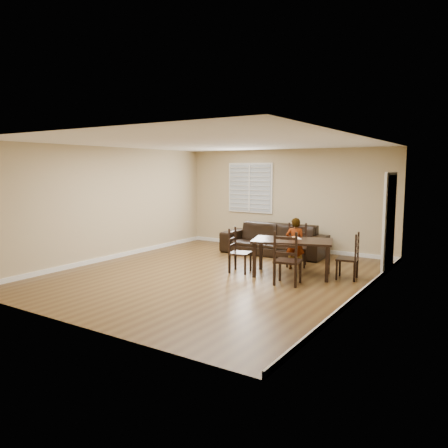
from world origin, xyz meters
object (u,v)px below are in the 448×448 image
(dining_table, at_px, (292,244))
(chair_far, at_px, (286,261))
(chair_left, at_px, (235,252))
(child, at_px, (295,244))
(donut, at_px, (294,237))
(chair_right, at_px, (353,258))
(sofa, at_px, (274,239))
(chair_near, at_px, (297,246))

(dining_table, distance_m, chair_far, 0.87)
(chair_left, relative_size, child, 0.84)
(dining_table, xyz_separation_m, donut, (-0.03, 0.18, 0.11))
(dining_table, bearing_deg, chair_left, 179.43)
(chair_right, xyz_separation_m, sofa, (-2.47, 1.47, -0.04))
(chair_left, distance_m, chair_right, 2.41)
(child, relative_size, donut, 10.42)
(donut, distance_m, sofa, 2.11)
(chair_left, bearing_deg, chair_right, -84.70)
(chair_far, bearing_deg, dining_table, -83.18)
(chair_near, xyz_separation_m, sofa, (-1.01, 0.85, -0.05))
(chair_right, bearing_deg, dining_table, -81.58)
(donut, relative_size, sofa, 0.04)
(chair_near, height_order, chair_left, chair_near)
(chair_right, relative_size, donut, 8.57)
(dining_table, distance_m, chair_left, 1.23)
(chair_near, height_order, donut, chair_near)
(chair_left, distance_m, child, 1.34)
(dining_table, bearing_deg, chair_right, -0.87)
(chair_far, bearing_deg, sofa, -68.92)
(chair_left, height_order, chair_right, chair_left)
(child, xyz_separation_m, donut, (0.14, -0.37, 0.20))
(chair_far, height_order, child, child)
(chair_far, distance_m, sofa, 3.05)
(chair_near, distance_m, chair_left, 1.56)
(donut, bearing_deg, chair_left, -154.75)
(chair_near, relative_size, chair_far, 0.93)
(chair_near, distance_m, chair_far, 1.86)
(chair_near, xyz_separation_m, chair_left, (-0.85, -1.31, -0.01))
(chair_right, relative_size, sofa, 0.35)
(chair_near, height_order, sofa, chair_near)
(chair_far, bearing_deg, chair_right, -137.76)
(chair_near, relative_size, sofa, 0.36)
(chair_left, relative_size, sofa, 0.36)
(chair_right, bearing_deg, chair_far, -46.48)
(dining_table, relative_size, donut, 16.35)
(chair_near, bearing_deg, chair_right, -41.65)
(chair_right, relative_size, child, 0.82)
(chair_right, bearing_deg, chair_left, -81.43)
(dining_table, relative_size, chair_far, 1.72)
(dining_table, relative_size, child, 1.57)
(chair_far, bearing_deg, donut, -84.08)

